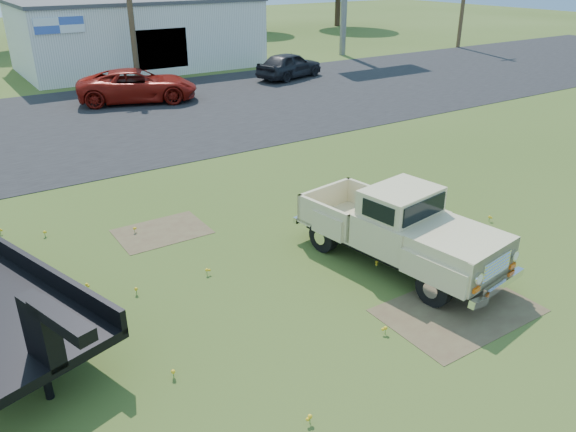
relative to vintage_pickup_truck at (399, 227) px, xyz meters
name	(u,v)px	position (x,y,z in m)	size (l,w,h in m)	color
ground	(307,268)	(-1.78, 0.93, -0.91)	(140.00, 140.00, 0.00)	#384E19
asphalt_lot	(104,121)	(-1.78, 15.93, -0.91)	(90.00, 14.00, 0.02)	black
dirt_patch_a	(458,311)	(-0.28, -2.07, -0.91)	(3.00, 2.00, 0.01)	brown
dirt_patch_b	(162,232)	(-3.78, 4.43, -0.91)	(2.20, 1.60, 0.01)	brown
commercial_building	(138,33)	(4.21, 27.92, 1.19)	(14.20, 8.20, 4.15)	#BBBBB7
vintage_pickup_truck	(399,227)	(0.00, 0.00, 0.00)	(1.94, 5.00, 1.81)	#D1C18C
red_pickup	(138,86)	(0.72, 18.57, -0.14)	(2.56, 5.54, 1.54)	maroon
dark_sedan	(289,65)	(10.06, 19.55, -0.17)	(1.74, 4.33, 1.48)	black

